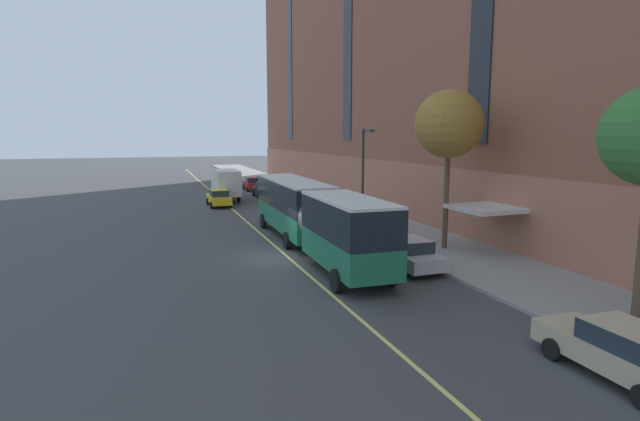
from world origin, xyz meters
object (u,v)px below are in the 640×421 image
object	(u,v)px
parked_car_champagne_4	(621,351)
parked_car_red_5	(308,209)
taxi_cab	(219,198)
street_tree_mid_block	(449,125)
parked_car_navy_2	(282,197)
parked_car_red_0	(253,184)
city_bus	(311,213)
street_lamp	(364,169)
box_truck	(226,183)
parked_car_silver_3	(407,253)
parked_car_black_7	(264,190)
parked_car_black_1	(353,230)

from	to	relation	value
parked_car_champagne_4	parked_car_red_5	size ratio (longest dim) A/B	1.00
taxi_cab	street_tree_mid_block	bearing A→B (deg)	-66.51
parked_car_navy_2	parked_car_red_5	xyz separation A→B (m)	(0.02, -7.83, 0.00)
parked_car_red_0	city_bus	bearing A→B (deg)	-95.73
city_bus	street_lamp	size ratio (longest dim) A/B	2.74
parked_car_red_5	box_truck	bearing A→B (deg)	109.25
city_bus	parked_car_champagne_4	xyz separation A→B (m)	(3.18, -17.22, -1.36)
parked_car_red_0	parked_car_silver_3	bearing A→B (deg)	-89.94
city_bus	parked_car_silver_3	bearing A→B (deg)	-58.86
parked_car_black_7	city_bus	bearing A→B (deg)	-96.74
parked_car_black_1	parked_car_navy_2	xyz separation A→B (m)	(0.02, 17.00, -0.00)
parked_car_red_0	street_lamp	size ratio (longest dim) A/B	0.63
parked_car_silver_3	parked_car_champagne_4	distance (m)	11.86
parked_car_silver_3	street_tree_mid_block	world-z (taller)	street_tree_mid_block
parked_car_silver_3	taxi_cab	bearing A→B (deg)	102.96
parked_car_champagne_4	street_lamp	size ratio (longest dim) A/B	0.69
box_truck	parked_car_red_0	bearing A→B (deg)	62.32
city_bus	parked_car_red_5	size ratio (longest dim) A/B	3.98
parked_car_champagne_4	city_bus	bearing A→B (deg)	100.47
parked_car_black_1	box_truck	world-z (taller)	box_truck
parked_car_silver_3	street_tree_mid_block	distance (m)	7.92
parked_car_red_0	taxi_cab	world-z (taller)	same
parked_car_black_1	parked_car_navy_2	size ratio (longest dim) A/B	1.06
parked_car_champagne_4	taxi_cab	bearing A→B (deg)	98.79
street_tree_mid_block	street_lamp	distance (m)	7.17
parked_car_champagne_4	parked_car_red_0	bearing A→B (deg)	89.98
city_bus	box_truck	world-z (taller)	city_bus
parked_car_red_0	parked_car_champagne_4	bearing A→B (deg)	-90.02
box_truck	street_lamp	world-z (taller)	street_lamp
street_lamp	parked_car_black_1	bearing A→B (deg)	-126.65
parked_car_black_1	street_lamp	world-z (taller)	street_lamp
parked_car_black_1	parked_car_black_7	size ratio (longest dim) A/B	1.04
parked_car_red_0	parked_car_navy_2	world-z (taller)	same
parked_car_black_7	street_tree_mid_block	size ratio (longest dim) A/B	0.51
parked_car_silver_3	street_lamp	distance (m)	9.78
street_lamp	parked_car_silver_3	bearing A→B (deg)	-100.51
box_truck	taxi_cab	distance (m)	3.85
parked_car_red_0	street_tree_mid_block	distance (m)	35.31
parked_car_red_0	parked_car_red_5	distance (m)	21.56
city_bus	parked_car_black_7	distance (m)	25.25
parked_car_champagne_4	parked_car_silver_3	bearing A→B (deg)	89.72
city_bus	parked_car_champagne_4	distance (m)	17.57
parked_car_champagne_4	parked_car_black_7	bearing A→B (deg)	90.30
parked_car_red_5	city_bus	bearing A→B (deg)	-106.90
box_truck	parked_car_navy_2	bearing A→B (deg)	-48.46
city_bus	parked_car_champagne_4	bearing A→B (deg)	-79.53
parked_car_red_5	box_truck	world-z (taller)	box_truck
city_bus	box_truck	distance (m)	23.27
city_bus	parked_car_silver_3	size ratio (longest dim) A/B	3.94
parked_car_champagne_4	parked_car_navy_2	bearing A→B (deg)	90.10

